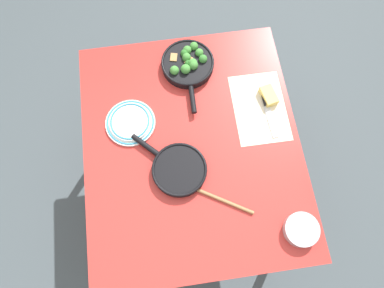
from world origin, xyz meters
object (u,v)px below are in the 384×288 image
(skillet_eggs, at_px, (179,169))
(grater_knife, at_px, (267,105))
(prep_bowl_steel, at_px, (301,230))
(cheese_block, at_px, (269,96))
(dinner_plate_stack, at_px, (130,122))
(skillet_broccoli, at_px, (188,64))
(wooden_spoon, at_px, (201,191))

(skillet_eggs, bearing_deg, grater_knife, -106.07)
(prep_bowl_steel, bearing_deg, skillet_eggs, 55.04)
(grater_knife, relative_size, cheese_block, 2.32)
(prep_bowl_steel, bearing_deg, cheese_block, 0.02)
(skillet_eggs, distance_m, grater_knife, 0.50)
(skillet_eggs, relative_size, prep_bowl_steel, 2.22)
(skillet_eggs, relative_size, dinner_plate_stack, 1.38)
(skillet_eggs, xyz_separation_m, cheese_block, (0.29, -0.46, -0.00))
(grater_knife, relative_size, prep_bowl_steel, 1.75)
(skillet_broccoli, bearing_deg, cheese_block, 59.08)
(skillet_eggs, bearing_deg, dinner_plate_stack, -8.51)
(skillet_eggs, height_order, prep_bowl_steel, prep_bowl_steel)
(wooden_spoon, relative_size, grater_knife, 1.39)
(skillet_eggs, xyz_separation_m, wooden_spoon, (-0.11, -0.08, -0.01))
(grater_knife, bearing_deg, prep_bowl_steel, -1.73)
(skillet_broccoli, xyz_separation_m, skillet_eggs, (-0.50, 0.11, -0.01))
(skillet_broccoli, relative_size, wooden_spoon, 1.13)
(skillet_eggs, xyz_separation_m, grater_knife, (0.25, -0.44, -0.01))
(skillet_broccoli, bearing_deg, prep_bowl_steel, 23.95)
(skillet_broccoli, relative_size, skillet_eggs, 1.23)
(prep_bowl_steel, bearing_deg, wooden_spoon, 60.24)
(skillet_eggs, bearing_deg, prep_bowl_steel, -170.25)
(skillet_broccoli, xyz_separation_m, prep_bowl_steel, (-0.82, -0.35, -0.01))
(cheese_block, bearing_deg, dinner_plate_stack, 93.35)
(skillet_broccoli, relative_size, cheese_block, 3.64)
(grater_knife, bearing_deg, dinner_plate_stack, -93.77)
(grater_knife, height_order, prep_bowl_steel, prep_bowl_steel)
(skillet_eggs, bearing_deg, cheese_block, -103.03)
(grater_knife, height_order, dinner_plate_stack, dinner_plate_stack)
(prep_bowl_steel, bearing_deg, skillet_broccoli, 22.73)
(skillet_broccoli, relative_size, prep_bowl_steel, 2.74)
(skillet_broccoli, bearing_deg, dinner_plate_stack, -48.36)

